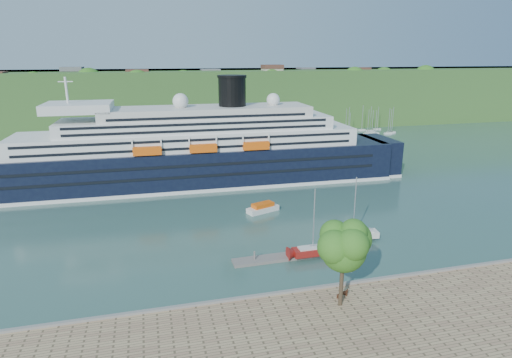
# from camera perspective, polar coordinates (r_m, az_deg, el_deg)

# --- Properties ---
(ground) EXTENTS (400.00, 400.00, 0.00)m
(ground) POSITION_cam_1_polar(r_m,az_deg,el_deg) (57.77, 6.12, -15.32)
(ground) COLOR #325950
(ground) RESTS_ON ground
(far_hillside) EXTENTS (400.00, 50.00, 24.00)m
(far_hillside) POSITION_cam_1_polar(r_m,az_deg,el_deg) (192.62, -9.22, 10.56)
(far_hillside) COLOR #315622
(far_hillside) RESTS_ON ground
(quay_coping) EXTENTS (220.00, 0.50, 0.30)m
(quay_coping) POSITION_cam_1_polar(r_m,az_deg,el_deg) (57.02, 6.23, -14.43)
(quay_coping) COLOR slate
(quay_coping) RESTS_ON promenade
(cruise_ship) EXTENTS (115.12, 18.80, 25.79)m
(cruise_ship) POSITION_cam_1_polar(r_m,az_deg,el_deg) (102.34, -9.84, 6.25)
(cruise_ship) COLOR black
(cruise_ship) RESTS_ON ground
(park_bench) EXTENTS (1.73, 1.23, 1.03)m
(park_bench) POSITION_cam_1_polar(r_m,az_deg,el_deg) (56.23, 11.42, -14.73)
(park_bench) COLOR #4E2816
(park_bench) RESTS_ON promenade
(promenade_tree) EXTENTS (7.20, 7.20, 11.92)m
(promenade_tree) POSITION_cam_1_polar(r_m,az_deg,el_deg) (52.09, 11.50, -10.54)
(promenade_tree) COLOR #2D641A
(promenade_tree) RESTS_ON promenade
(floating_pontoon) EXTENTS (20.07, 2.84, 0.44)m
(floating_pontoon) POSITION_cam_1_polar(r_m,az_deg,el_deg) (67.66, 5.34, -10.10)
(floating_pontoon) COLOR gray
(floating_pontoon) RESTS_ON ground
(sailboat_red) EXTENTS (8.21, 2.31, 10.59)m
(sailboat_red) POSITION_cam_1_polar(r_m,az_deg,el_deg) (65.90, 8.16, -6.11)
(sailboat_red) COLOR maroon
(sailboat_red) RESTS_ON ground
(sailboat_white_far) EXTENTS (8.45, 3.25, 10.64)m
(sailboat_white_far) POSITION_cam_1_polar(r_m,az_deg,el_deg) (72.95, 13.40, -4.15)
(sailboat_white_far) COLOR silver
(sailboat_white_far) RESTS_ON ground
(tender_launch) EXTENTS (7.05, 4.46, 1.84)m
(tender_launch) POSITION_cam_1_polar(r_m,az_deg,el_deg) (85.43, 0.92, -3.80)
(tender_launch) COLOR #EB580D
(tender_launch) RESTS_ON ground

